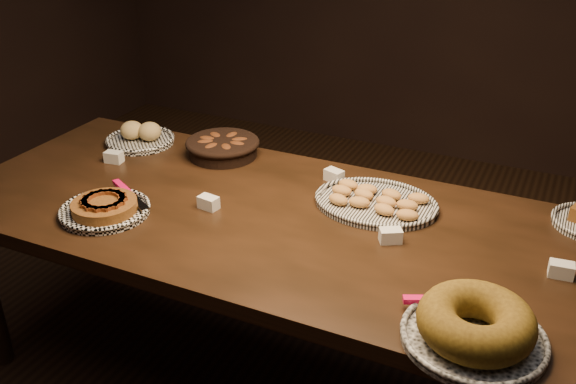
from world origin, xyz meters
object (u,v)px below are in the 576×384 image
at_px(buffet_table, 277,233).
at_px(madeleine_platter, 376,201).
at_px(apple_tart_plate, 105,208).
at_px(bundt_cake_plate, 475,326).

relative_size(buffet_table, madeleine_platter, 5.49).
xyz_separation_m(apple_tart_plate, madeleine_platter, (0.83, 0.45, -0.00)).
relative_size(buffet_table, bundt_cake_plate, 6.03).
height_order(buffet_table, madeleine_platter, madeleine_platter).
distance_m(buffet_table, bundt_cake_plate, 0.84).
xyz_separation_m(buffet_table, madeleine_platter, (0.29, 0.21, 0.09)).
height_order(buffet_table, bundt_cake_plate, bundt_cake_plate).
height_order(buffet_table, apple_tart_plate, apple_tart_plate).
relative_size(apple_tart_plate, bundt_cake_plate, 0.85).
bearing_deg(buffet_table, madeleine_platter, 36.00).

